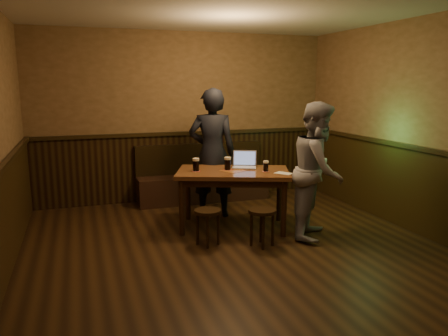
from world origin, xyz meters
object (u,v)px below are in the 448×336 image
laptop (244,163)px  pub_table (233,178)px  pint_left (196,165)px  stool_right (262,217)px  stool_left (208,217)px  person_grey (318,170)px  pint_right (266,166)px  pint_mid (228,163)px  person_suit (212,153)px  bench (202,182)px

laptop → pub_table: bearing=-120.3°
pint_left → laptop: size_ratio=0.44×
stool_right → stool_left: bearing=158.3°
person_grey → stool_right: bearing=136.9°
pint_right → stool_left: bearing=-160.0°
pub_table → pint_left: pint_left is taller
pint_left → pint_mid: 0.43m
person_suit → bench: bearing=-77.1°
pint_left → person_suit: 0.65m
pint_mid → stool_left: bearing=-127.9°
pint_left → laptop: (0.71, 0.03, -0.03)m
pub_table → pint_mid: (-0.06, 0.06, 0.20)m
pint_left → person_grey: person_grey is taller
bench → stool_right: size_ratio=4.76×
pint_mid → person_grey: 1.21m
stool_right → pint_right: pint_right is taller
pint_mid → pint_left: bearing=172.5°
bench → person_grey: size_ratio=1.27×
person_suit → pint_mid: bearing=113.3°
stool_right → laptop: size_ratio=1.13×
pint_left → pint_right: (0.88, -0.32, -0.02)m
pint_mid → pint_right: bearing=-30.5°
stool_right → person_suit: size_ratio=0.24×
laptop → person_grey: 1.07m
pint_left → stool_right: bearing=-57.0°
stool_left → person_grey: 1.53m
laptop → pint_left: bearing=-152.4°
laptop → person_suit: (-0.32, 0.48, 0.09)m
pint_left → person_suit: person_suit is taller
bench → pint_left: bearing=-109.0°
stool_left → pint_right: bearing=20.0°
stool_right → pint_right: (0.29, 0.58, 0.50)m
stool_left → person_suit: size_ratio=0.24×
stool_right → pint_left: (-0.58, 0.90, 0.52)m
bench → pub_table: size_ratio=1.30×
person_suit → person_grey: bearing=147.2°
pint_right → pint_left: bearing=159.9°
pint_left → stool_left: bearing=-92.9°
person_grey → person_suit: bearing=76.6°
stool_left → person_grey: bearing=-5.1°
stool_right → laptop: 1.06m
laptop → person_grey: (0.69, -0.81, 0.01)m
pint_right → person_suit: person_suit is taller
bench → laptop: bearing=-80.8°
pint_mid → pint_right: 0.52m
stool_left → laptop: laptop is taller
pint_right → laptop: bearing=115.4°
pint_mid → stool_right: bearing=-79.7°
pint_mid → pint_right: size_ratio=1.22×
stool_left → person_suit: person_suit is taller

